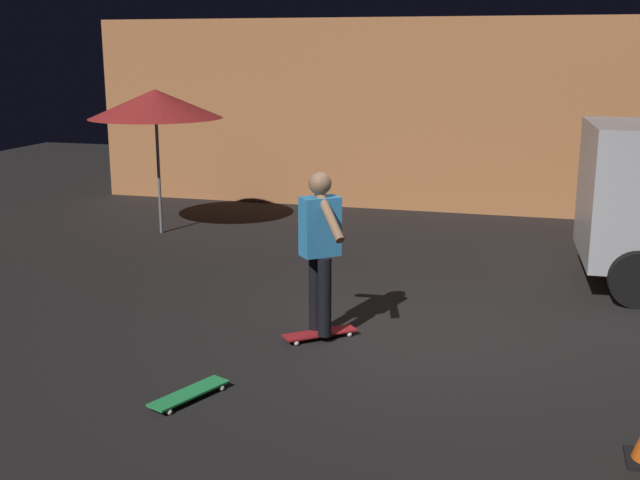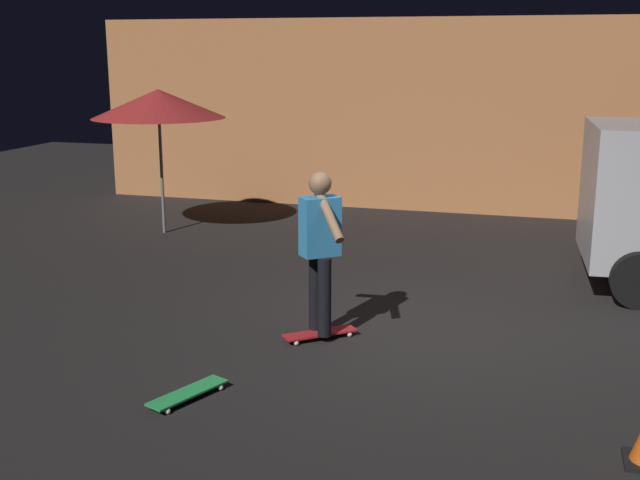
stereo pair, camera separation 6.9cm
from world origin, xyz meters
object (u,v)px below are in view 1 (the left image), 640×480
Objects in this scene: patio_umbrella at (155,104)px; skateboard_spare at (189,394)px; skateboard_ridden at (320,333)px; skater at (320,241)px.

patio_umbrella reaches higher than skateboard_spare.
skateboard_spare is (-0.68, -1.72, 0.00)m from skateboard_ridden.
skater is (0.00, 0.00, 0.98)m from skateboard_ridden.
skateboard_spare is at bearing -111.69° from skater.
skater reaches higher than skateboard_spare.
skateboard_ridden is 1.85m from skateboard_spare.
skateboard_spare is 0.48× the size of skater.
skateboard_ridden is at bearing -90.00° from skater.
skateboard_spare is at bearing -111.69° from skateboard_ridden.
patio_umbrella reaches higher than skateboard_ridden.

